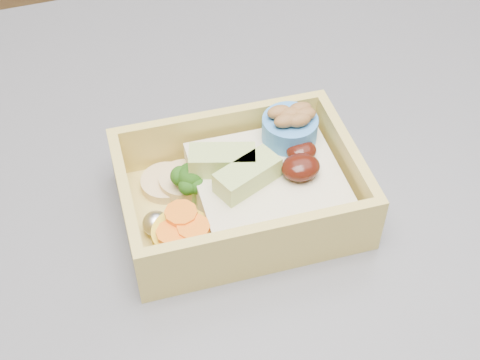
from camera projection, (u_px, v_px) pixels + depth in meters
name	position (u px, v px, depth m)	size (l,w,h in m)	color
bento_box	(246.00, 187.00, 0.47)	(0.17, 0.13, 0.06)	#CFB555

